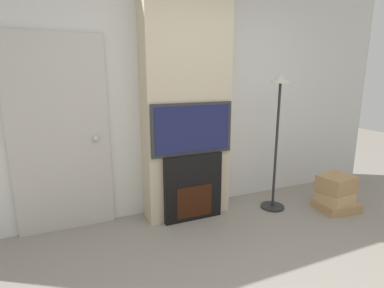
{
  "coord_description": "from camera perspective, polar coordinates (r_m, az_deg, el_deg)",
  "views": [
    {
      "loc": [
        -1.24,
        -1.22,
        1.6
      ],
      "look_at": [
        0.0,
        1.66,
        0.86
      ],
      "focal_mm": 28.0,
      "sensor_mm": 36.0,
      "label": 1
    }
  ],
  "objects": [
    {
      "name": "wall_back",
      "position": [
        3.49,
        -2.42,
        9.07
      ],
      "size": [
        6.0,
        0.06,
        2.7
      ],
      "color": "silver",
      "rests_on": "ground_plane"
    },
    {
      "name": "chimney_breast",
      "position": [
        3.3,
        -1.17,
        8.85
      ],
      "size": [
        0.95,
        0.34,
        2.7
      ],
      "color": "beige",
      "rests_on": "ground_plane"
    },
    {
      "name": "fireplace",
      "position": [
        3.36,
        0.01,
        -8.17
      ],
      "size": [
        0.67,
        0.15,
        0.75
      ],
      "color": "black",
      "rests_on": "ground_plane"
    },
    {
      "name": "television",
      "position": [
        3.18,
        0.02,
        2.92
      ],
      "size": [
        0.92,
        0.07,
        0.56
      ],
      "color": "#2D2D33",
      "rests_on": "fireplace"
    },
    {
      "name": "floor_lamp",
      "position": [
        3.58,
        16.09,
        4.98
      ],
      "size": [
        0.28,
        0.28,
        1.6
      ],
      "color": "#262628",
      "rests_on": "ground_plane"
    },
    {
      "name": "box_stack",
      "position": [
        4.02,
        25.73,
        -8.53
      ],
      "size": [
        0.48,
        0.41,
        0.42
      ],
      "color": "tan",
      "rests_on": "ground_plane"
    },
    {
      "name": "entry_door",
      "position": [
        3.25,
        -23.73,
        1.29
      ],
      "size": [
        0.94,
        0.09,
        1.98
      ],
      "color": "#BCB7AD",
      "rests_on": "ground_plane"
    }
  ]
}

